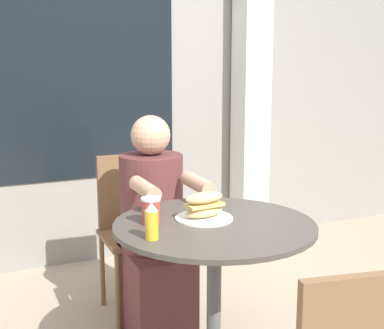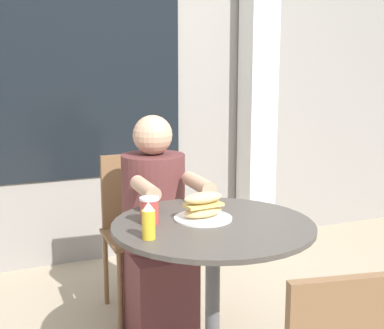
% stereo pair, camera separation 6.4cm
% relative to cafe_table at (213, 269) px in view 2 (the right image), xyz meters
% --- Properties ---
extents(storefront_wall, '(8.00, 0.09, 2.80)m').
position_rel_cafe_table_xyz_m(storefront_wall, '(-0.00, 1.77, 0.84)').
color(storefront_wall, gray).
rests_on(storefront_wall, ground_plane).
extents(lattice_pillar, '(0.22, 0.22, 2.40)m').
position_rel_cafe_table_xyz_m(lattice_pillar, '(1.12, 1.60, 0.64)').
color(lattice_pillar, silver).
rests_on(lattice_pillar, ground_plane).
extents(cafe_table, '(0.81, 0.81, 0.75)m').
position_rel_cafe_table_xyz_m(cafe_table, '(0.00, 0.00, 0.00)').
color(cafe_table, '#47423D').
rests_on(cafe_table, ground_plane).
extents(diner_chair, '(0.39, 0.39, 0.87)m').
position_rel_cafe_table_xyz_m(diner_chair, '(-0.04, 0.93, -0.03)').
color(diner_chair, brown).
rests_on(diner_chair, ground_plane).
extents(seated_diner, '(0.33, 0.58, 1.13)m').
position_rel_cafe_table_xyz_m(seated_diner, '(-0.04, 0.58, -0.06)').
color(seated_diner, brown).
rests_on(seated_diner, ground_plane).
extents(sandwich_on_plate, '(0.24, 0.24, 0.11)m').
position_rel_cafe_table_xyz_m(sandwich_on_plate, '(-0.02, 0.07, 0.24)').
color(sandwich_on_plate, white).
rests_on(sandwich_on_plate, cafe_table).
extents(drink_cup, '(0.08, 0.08, 0.11)m').
position_rel_cafe_table_xyz_m(drink_cup, '(-0.24, 0.10, 0.25)').
color(drink_cup, '#B73D38').
rests_on(drink_cup, cafe_table).
extents(condiment_bottle, '(0.05, 0.05, 0.14)m').
position_rel_cafe_table_xyz_m(condiment_bottle, '(-0.30, -0.08, 0.26)').
color(condiment_bottle, gold).
rests_on(condiment_bottle, cafe_table).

